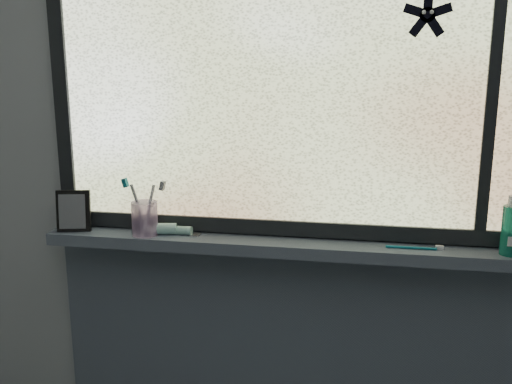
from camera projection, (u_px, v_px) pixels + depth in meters
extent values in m
cube|color=#9EA3A8|center=(290.00, 167.00, 1.87)|extent=(3.00, 0.01, 2.50)
cube|color=#4B5565|center=(287.00, 246.00, 1.85)|extent=(1.62, 0.14, 0.04)
cube|color=#4B5565|center=(287.00, 378.00, 2.02)|extent=(1.62, 0.02, 0.98)
cube|color=silver|center=(291.00, 80.00, 1.78)|extent=(1.50, 0.01, 1.00)
cube|color=black|center=(289.00, 228.00, 1.89)|extent=(1.60, 0.03, 0.05)
cube|color=black|center=(61.00, 79.00, 1.91)|extent=(0.05, 0.03, 1.10)
cube|color=black|center=(493.00, 81.00, 1.68)|extent=(0.03, 0.03, 1.00)
cube|color=black|center=(74.00, 211.00, 1.94)|extent=(0.12, 0.08, 0.14)
cylinder|color=#BE9CCF|center=(145.00, 218.00, 1.90)|extent=(0.09, 0.09, 0.11)
cylinder|color=#1D9678|center=(512.00, 226.00, 1.70)|extent=(0.08, 0.08, 0.15)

